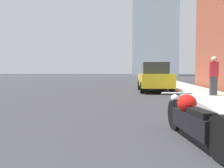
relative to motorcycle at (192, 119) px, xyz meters
name	(u,v)px	position (x,y,z in m)	size (l,w,h in m)	color
sidewalk	(160,79)	(2.24, 35.55, -0.32)	(2.32, 240.00, 0.15)	#9E998E
distant_tower	(155,1)	(3.69, 85.44, 29.22)	(16.75, 16.75, 59.22)	silver
motorcycle	(192,119)	(0.00, 0.00, 0.00)	(0.75, 2.26, 0.79)	black
parked_car_yellow	(154,77)	(-0.12, 9.96, 0.49)	(2.10, 4.42, 1.78)	gold
parked_car_silver	(150,76)	(0.04, 22.54, 0.42)	(2.17, 4.71, 1.59)	#BCBCC1
parked_car_blue	(148,74)	(0.12, 35.90, 0.46)	(1.81, 4.20, 1.75)	#1E3899
parked_car_white	(146,74)	(-0.14, 48.48, 0.45)	(1.99, 4.06, 1.66)	silver
parked_car_green	(145,74)	(-0.14, 59.92, 0.48)	(2.05, 4.24, 1.75)	#1E6B33
pedestrian	(214,75)	(2.33, 6.53, 0.66)	(0.36, 0.24, 1.75)	#38383D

